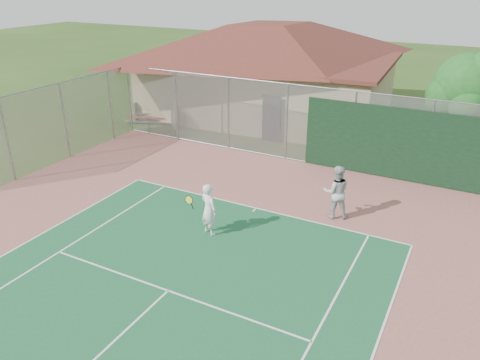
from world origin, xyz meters
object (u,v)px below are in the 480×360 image
Objects in this scene: player_white_front at (208,210)px; bleachers at (159,111)px; clubhouse at (269,61)px; tree at (468,89)px; player_grey_back at (336,192)px.

bleachers is at bearing -26.49° from player_white_front.
bleachers is 13.29m from player_white_front.
bleachers is (-4.95, -4.31, -2.61)m from clubhouse.
player_grey_back is at bearing -110.74° from tree.
tree reaches higher than player_white_front.
player_white_front is (-6.54, -11.58, -2.29)m from tree.
clubhouse is 8.50× the size of player_white_front.
player_grey_back reaches higher than player_white_front.
player_grey_back is (12.51, -6.53, 0.38)m from bleachers.
clubhouse reaches higher than player_grey_back.
player_grey_back is (7.56, -10.85, -2.23)m from clubhouse.
player_grey_back is at bearing -117.67° from player_white_front.
bleachers is 0.73× the size of tree.
player_grey_back is (-3.23, -8.53, -2.22)m from tree.
tree is at bearing -15.67° from clubhouse.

